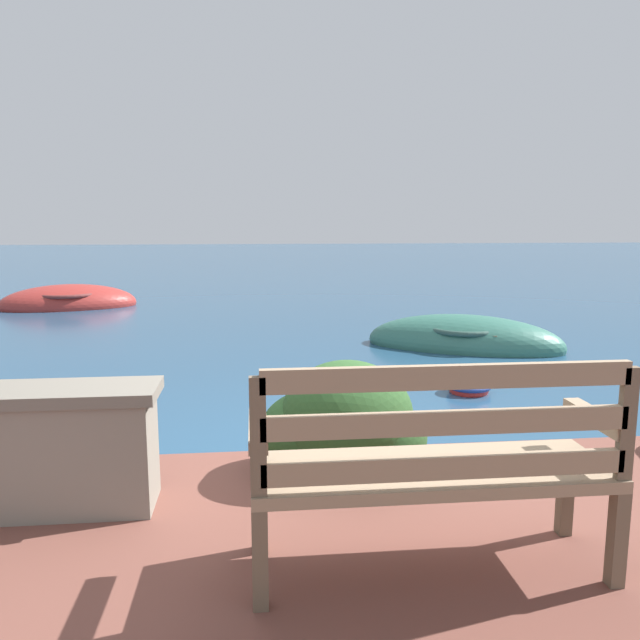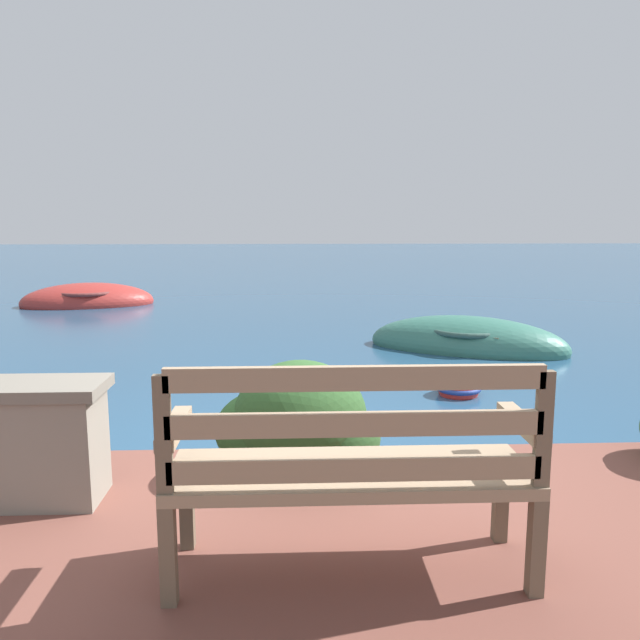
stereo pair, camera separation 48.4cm
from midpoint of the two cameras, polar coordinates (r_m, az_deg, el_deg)
ground_plane at (r=4.17m, az=-2.17°, el=-14.46°), size 80.00×80.00×0.00m
park_bench at (r=2.58m, az=5.04°, el=-12.94°), size 1.49×0.48×0.93m
hedge_clump_left at (r=3.65m, az=-1.60°, el=-9.47°), size 0.96×0.69×0.66m
rowboat_nearest at (r=8.39m, az=11.40°, el=-2.06°), size 2.76×2.03×0.76m
rowboat_mid at (r=13.05m, az=-22.98°, el=1.37°), size 2.74×1.83×0.77m
mooring_buoy at (r=6.23m, az=11.30°, el=-5.92°), size 0.43×0.43×0.39m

